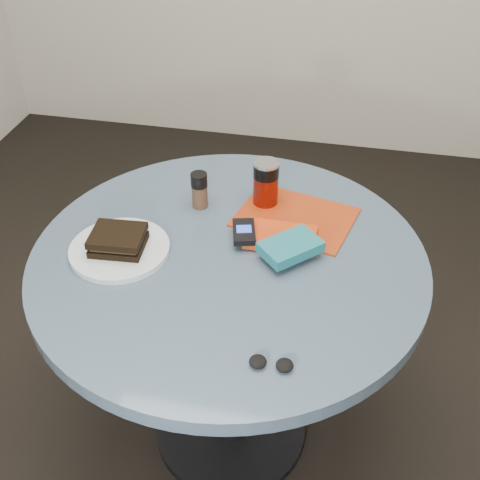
% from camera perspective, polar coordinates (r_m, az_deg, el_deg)
% --- Properties ---
extents(ground, '(4.00, 4.00, 0.00)m').
position_cam_1_polar(ground, '(2.07, -0.85, -17.60)').
color(ground, black).
rests_on(ground, ground).
extents(table, '(1.00, 1.00, 0.75)m').
position_cam_1_polar(table, '(1.62, -1.04, -5.81)').
color(table, black).
rests_on(table, ground).
extents(plate, '(0.28, 0.28, 0.02)m').
position_cam_1_polar(plate, '(1.54, -11.34, -0.88)').
color(plate, silver).
rests_on(plate, table).
extents(sandwich, '(0.14, 0.12, 0.05)m').
position_cam_1_polar(sandwich, '(1.52, -11.49, 0.00)').
color(sandwich, black).
rests_on(sandwich, plate).
extents(soda_can, '(0.08, 0.08, 0.13)m').
position_cam_1_polar(soda_can, '(1.66, 2.46, 5.39)').
color(soda_can, '#610F04').
rests_on(soda_can, table).
extents(pepper_grinder, '(0.06, 0.06, 0.10)m').
position_cam_1_polar(pepper_grinder, '(1.66, -3.87, 4.75)').
color(pepper_grinder, '#452E1D').
rests_on(pepper_grinder, table).
extents(magazine, '(0.35, 0.29, 0.01)m').
position_cam_1_polar(magazine, '(1.64, 5.26, 2.16)').
color(magazine, maroon).
rests_on(magazine, table).
extents(red_book, '(0.18, 0.12, 0.01)m').
position_cam_1_polar(red_book, '(1.55, 3.87, 0.30)').
color(red_book, '#AD330D').
rests_on(red_book, magazine).
extents(novel, '(0.17, 0.17, 0.03)m').
position_cam_1_polar(novel, '(1.48, 4.81, -0.66)').
color(novel, '#155B66').
rests_on(novel, red_book).
extents(mp3_player, '(0.08, 0.11, 0.02)m').
position_cam_1_polar(mp3_player, '(1.54, 0.37, 0.80)').
color(mp3_player, black).
rests_on(mp3_player, red_book).
extents(headphones, '(0.09, 0.04, 0.02)m').
position_cam_1_polar(headphones, '(1.25, 2.97, -11.61)').
color(headphones, black).
rests_on(headphones, table).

